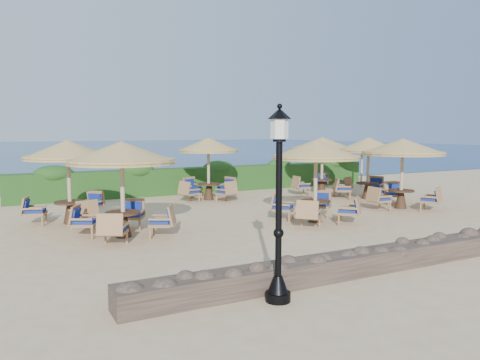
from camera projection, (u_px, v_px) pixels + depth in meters
ground at (292, 215)px, 16.29m from camera, size 120.00×120.00×0.00m
sea at (59, 149)px, 78.14m from camera, size 160.00×160.00×0.00m
hedge at (209, 179)px, 22.59m from camera, size 18.00×0.90×1.20m
stone_wall at (441, 249)px, 10.79m from camera, size 15.00×0.65×0.44m
lamp_post at (279, 213)px, 7.93m from camera, size 0.44×0.44×3.31m
extra_parasol at (362, 146)px, 24.22m from camera, size 2.30×2.30×2.41m
cafe_set_0 at (122, 170)px, 12.80m from camera, size 2.95×2.95×2.65m
cafe_set_1 at (316, 166)px, 14.91m from camera, size 2.80×2.80×2.65m
cafe_set_2 at (402, 157)px, 17.56m from camera, size 3.07×3.07×2.65m
cafe_set_3 at (68, 164)px, 14.70m from camera, size 2.79×2.79×2.65m
cafe_set_4 at (208, 159)px, 19.81m from camera, size 2.88×2.88×2.65m
cafe_set_5 at (322, 152)px, 21.58m from camera, size 2.95×2.95×2.65m
cafe_set_6 at (368, 156)px, 20.11m from camera, size 2.77×2.72×2.65m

